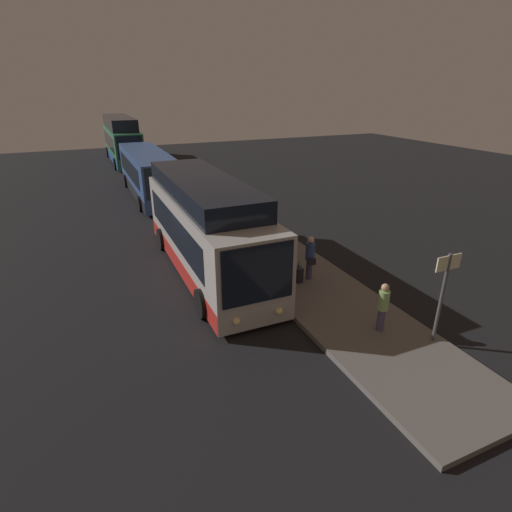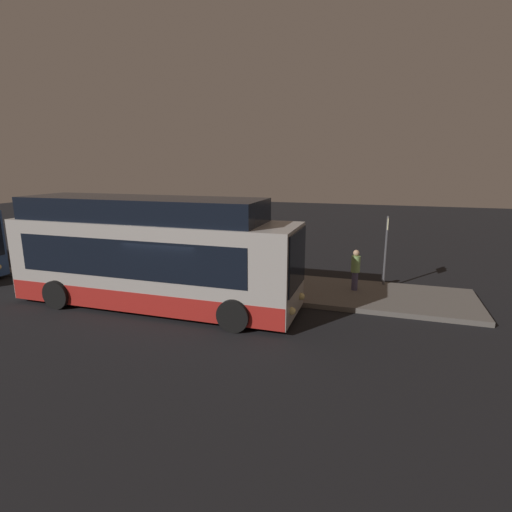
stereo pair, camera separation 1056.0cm
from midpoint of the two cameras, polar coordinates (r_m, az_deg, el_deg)
ground at (r=14.04m, az=12.51°, el=-2.69°), size 80.00×80.00×0.00m
platform at (r=16.10m, az=22.28°, el=-0.16°), size 20.00×3.50×0.18m
bus_lead at (r=14.33m, az=11.52°, el=5.39°), size 10.20×2.88×3.81m
bus_second at (r=26.16m, az=-5.75°, el=13.13°), size 10.82×2.71×2.98m
bus_third at (r=40.20m, az=-12.72°, el=16.85°), size 12.06×2.74×4.30m
passenger_boarding at (r=14.80m, az=27.83°, el=1.17°), size 0.59×0.44×1.73m
passenger_waiting at (r=13.19m, az=41.20°, el=-5.06°), size 0.47×0.47×1.57m
suitcase at (r=14.63m, az=26.22°, el=-1.50°), size 0.37×0.24×0.83m
sign_post at (r=13.56m, az=48.13°, el=-2.26°), size 0.10×0.86×2.76m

